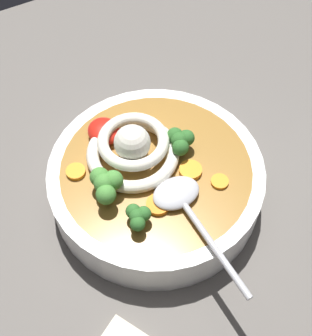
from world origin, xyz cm
name	(u,v)px	position (x,y,z in cm)	size (l,w,h in cm)	color
table_slab	(147,217)	(0.00, 0.00, 1.36)	(102.88, 102.88, 2.73)	#5B5651
soup_bowl	(156,181)	(1.93, -2.52, 5.90)	(27.91, 27.91, 6.14)	white
noodle_pile	(133,148)	(5.11, -0.93, 10.52)	(13.16, 12.90, 5.29)	silver
soup_spoon	(182,202)	(-4.35, -2.57, 9.67)	(17.23, 6.04, 1.60)	#B7B7BC
chili_sauce_dollop	(104,131)	(9.83, 0.95, 9.92)	(4.65, 4.19, 2.09)	red
broccoli_floret_left	(180,141)	(2.87, -6.58, 10.95)	(4.19, 3.61, 3.31)	#7A9E60
broccoli_floret_rear	(138,216)	(-4.02, 3.21, 10.61)	(3.51, 3.02, 2.78)	#7A9E60
broccoli_floret_far	(105,183)	(1.48, 4.62, 11.22)	(4.74, 4.08, 3.75)	#7A9E60
carrot_slice_near_spoon	(220,182)	(-3.88, -8.35, 9.09)	(2.23, 2.23, 0.44)	orange
carrot_slice_center	(191,170)	(-0.71, -6.04, 9.20)	(2.91, 2.91, 0.66)	orange
carrot_slice_beside_chili	(159,204)	(-3.07, -0.19, 9.19)	(2.92, 2.92, 0.64)	orange
carrot_slice_right	(76,172)	(6.23, 6.67, 9.15)	(2.48, 2.48, 0.56)	orange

